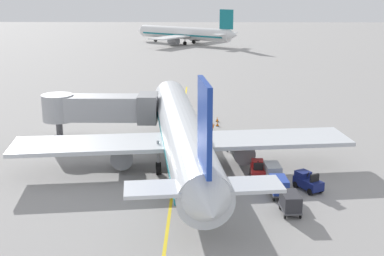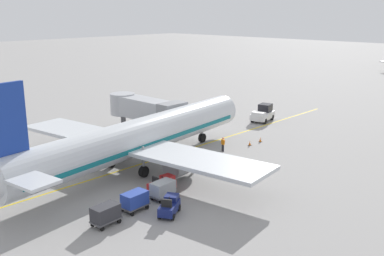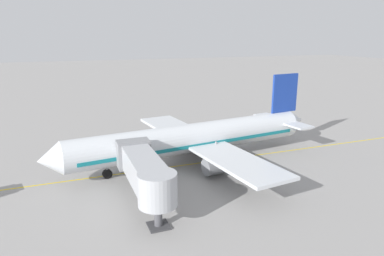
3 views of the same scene
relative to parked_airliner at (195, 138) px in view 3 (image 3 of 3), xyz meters
name	(u,v)px [view 3 (image 3 of 3)]	position (x,y,z in m)	size (l,w,h in m)	color
ground_plane	(205,162)	(-0.62, -1.13, -3.19)	(400.00, 400.00, 0.00)	gray
gate_lead_in_line	(205,162)	(-0.62, -1.13, -3.18)	(0.24, 80.00, 0.01)	gold
parked_airliner	(195,138)	(0.00, 0.00, 0.00)	(30.42, 37.33, 10.63)	silver
jet_bridge	(145,170)	(-9.07, 8.74, 0.27)	(12.37, 3.50, 4.98)	#A8AAAF
baggage_tug_lead	(196,140)	(6.60, -2.74, -2.47)	(1.38, 2.55, 1.62)	#B21E1E
baggage_tug_trailing	(203,132)	(10.36, -5.44, -2.47)	(2.28, 2.77, 1.62)	navy
baggage_cart_front	(199,136)	(7.74, -3.74, -2.24)	(1.43, 2.94, 1.58)	#4C4C51
baggage_cart_second_in_train	(218,134)	(7.81, -6.89, -2.24)	(1.43, 2.94, 1.58)	#4C4C51
baggage_cart_third_in_train	(234,132)	(8.19, -10.03, -2.24)	(1.43, 2.94, 1.58)	#4C4C51
ground_crew_wing_walker	(153,149)	(4.37, 4.49, -2.23)	(0.33, 0.72, 1.69)	#232328
ground_crew_loader	(112,157)	(2.85, 10.20, -2.23)	(0.73, 0.30, 1.69)	#232328
safety_cone_nose_left	(60,166)	(3.72, 16.42, -2.90)	(0.36, 0.36, 0.59)	black
safety_cone_nose_right	(78,164)	(3.68, 14.28, -2.90)	(0.36, 0.36, 0.59)	black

